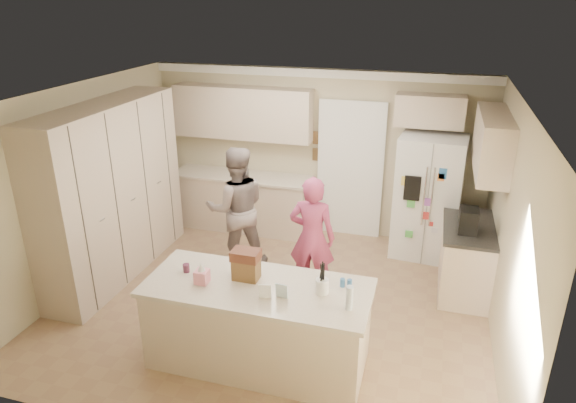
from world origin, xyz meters
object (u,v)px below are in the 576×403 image
(refrigerator, at_px, (428,197))
(teen_girl, at_px, (312,237))
(dollhouse_body, at_px, (246,269))
(island_base, at_px, (258,326))
(coffee_maker, at_px, (468,220))
(teen_boy, at_px, (237,208))
(tissue_box, at_px, (202,277))
(utensil_crock, at_px, (322,286))

(refrigerator, bearing_deg, teen_girl, -126.33)
(dollhouse_body, bearing_deg, island_base, -33.69)
(refrigerator, bearing_deg, island_base, -112.65)
(island_base, bearing_deg, coffee_maker, 42.83)
(coffee_maker, relative_size, teen_boy, 0.17)
(island_base, relative_size, teen_girl, 1.37)
(island_base, relative_size, dollhouse_body, 8.46)
(island_base, bearing_deg, teen_girl, 81.66)
(dollhouse_body, distance_m, teen_boy, 1.98)
(tissue_box, bearing_deg, refrigerator, 55.69)
(utensil_crock, relative_size, dollhouse_body, 0.58)
(tissue_box, xyz_separation_m, teen_girl, (0.76, 1.55, -0.19))
(dollhouse_body, bearing_deg, refrigerator, 59.42)
(coffee_maker, bearing_deg, dollhouse_body, -140.71)
(teen_boy, bearing_deg, island_base, 90.70)
(refrigerator, distance_m, dollhouse_body, 3.35)
(utensil_crock, relative_size, tissue_box, 1.07)
(coffee_maker, xyz_separation_m, utensil_crock, (-1.40, -1.85, -0.07))
(refrigerator, xyz_separation_m, tissue_box, (-2.10, -3.08, 0.10))
(island_base, xyz_separation_m, teen_boy, (-0.97, 1.89, 0.43))
(dollhouse_body, height_order, teen_girl, teen_girl)
(coffee_maker, xyz_separation_m, teen_girl, (-1.84, -0.45, -0.27))
(dollhouse_body, xyz_separation_m, teen_girl, (0.36, 1.35, -0.23))
(island_base, height_order, dollhouse_body, dollhouse_body)
(teen_boy, bearing_deg, dollhouse_body, 88.13)
(teen_boy, bearing_deg, refrigerator, 177.04)
(teen_girl, bearing_deg, island_base, 80.81)
(island_base, distance_m, dollhouse_body, 0.62)
(teen_boy, relative_size, teen_girl, 1.09)
(utensil_crock, xyz_separation_m, dollhouse_body, (-0.80, 0.05, 0.04))
(teen_girl, bearing_deg, coffee_maker, -167.09)
(teen_boy, bearing_deg, coffee_maker, 153.81)
(utensil_crock, distance_m, teen_boy, 2.45)
(dollhouse_body, bearing_deg, teen_girl, 74.97)
(coffee_maker, bearing_deg, teen_girl, -166.23)
(island_base, distance_m, teen_girl, 1.51)
(coffee_maker, height_order, dollhouse_body, coffee_maker)
(utensil_crock, relative_size, teen_girl, 0.09)
(refrigerator, height_order, coffee_maker, refrigerator)
(teen_boy, bearing_deg, tissue_box, 75.45)
(teen_girl, bearing_deg, refrigerator, -132.04)
(refrigerator, distance_m, tissue_box, 3.73)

